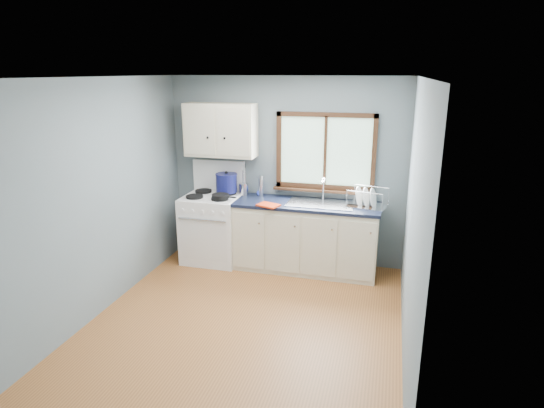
% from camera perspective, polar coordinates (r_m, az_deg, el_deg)
% --- Properties ---
extents(floor, '(3.20, 3.60, 0.02)m').
position_cam_1_polar(floor, '(4.99, -3.32, -14.62)').
color(floor, '#9D5E2D').
rests_on(floor, ground).
extents(ceiling, '(3.20, 3.60, 0.02)m').
position_cam_1_polar(ceiling, '(4.28, -3.89, 15.73)').
color(ceiling, white).
rests_on(ceiling, wall_back).
extents(wall_back, '(3.20, 0.02, 2.50)m').
position_cam_1_polar(wall_back, '(6.16, 1.73, 4.13)').
color(wall_back, slate).
rests_on(wall_back, ground).
extents(wall_front, '(3.20, 0.02, 2.50)m').
position_cam_1_polar(wall_front, '(2.93, -14.98, -10.66)').
color(wall_front, slate).
rests_on(wall_front, ground).
extents(wall_left, '(0.02, 3.60, 2.50)m').
position_cam_1_polar(wall_left, '(5.20, -20.69, 0.74)').
color(wall_left, slate).
rests_on(wall_left, ground).
extents(wall_right, '(0.02, 3.60, 2.50)m').
position_cam_1_polar(wall_right, '(4.26, 17.43, -2.23)').
color(wall_right, slate).
rests_on(wall_right, ground).
extents(gas_range, '(0.76, 0.69, 1.36)m').
position_cam_1_polar(gas_range, '(6.34, -7.44, -2.76)').
color(gas_range, white).
rests_on(gas_range, floor).
extents(base_cabinets, '(1.85, 0.60, 0.88)m').
position_cam_1_polar(base_cabinets, '(6.03, 4.26, -4.52)').
color(base_cabinets, beige).
rests_on(base_cabinets, floor).
extents(countertop, '(1.89, 0.64, 0.04)m').
position_cam_1_polar(countertop, '(5.87, 4.36, -0.05)').
color(countertop, black).
rests_on(countertop, base_cabinets).
extents(sink, '(0.84, 0.46, 0.44)m').
position_cam_1_polar(sink, '(5.86, 6.08, -0.56)').
color(sink, silver).
rests_on(sink, countertop).
extents(window, '(1.36, 0.10, 1.03)m').
position_cam_1_polar(window, '(5.98, 6.69, 5.86)').
color(window, '#9EC6A8').
rests_on(window, wall_back).
extents(upper_cabinets, '(0.95, 0.35, 0.70)m').
position_cam_1_polar(upper_cabinets, '(6.14, -6.47, 9.20)').
color(upper_cabinets, beige).
rests_on(upper_cabinets, wall_back).
extents(skillet, '(0.35, 0.25, 0.05)m').
position_cam_1_polar(skillet, '(5.98, -6.46, 1.00)').
color(skillet, black).
rests_on(skillet, gas_range).
extents(stockpot, '(0.33, 0.33, 0.29)m').
position_cam_1_polar(stockpot, '(6.24, -5.73, 2.70)').
color(stockpot, '#101349').
rests_on(stockpot, gas_range).
extents(utensil_crock, '(0.17, 0.17, 0.41)m').
position_cam_1_polar(utensil_crock, '(6.23, -3.54, 1.92)').
color(utensil_crock, silver).
rests_on(utensil_crock, countertop).
extents(thermos, '(0.07, 0.07, 0.28)m').
position_cam_1_polar(thermos, '(6.14, -1.41, 2.29)').
color(thermos, silver).
rests_on(thermos, countertop).
extents(soap_bottle, '(0.10, 0.10, 0.23)m').
position_cam_1_polar(soap_bottle, '(6.13, -1.54, 1.99)').
color(soap_bottle, blue).
rests_on(soap_bottle, countertop).
extents(dish_towel, '(0.31, 0.27, 0.02)m').
position_cam_1_polar(dish_towel, '(5.72, -0.46, -0.14)').
color(dish_towel, red).
rests_on(dish_towel, countertop).
extents(dish_rack, '(0.53, 0.44, 0.24)m').
position_cam_1_polar(dish_rack, '(5.81, 11.80, 0.32)').
color(dish_rack, silver).
rests_on(dish_rack, countertop).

